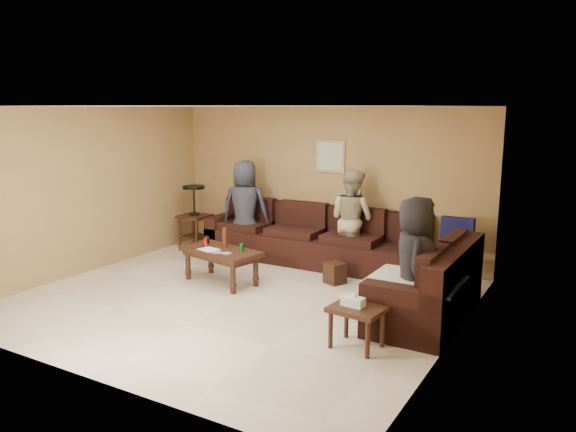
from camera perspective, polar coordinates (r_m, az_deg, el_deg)
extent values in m
plane|color=beige|center=(7.49, -4.97, -8.43)|extent=(5.50, 5.50, 0.00)
cube|color=white|center=(7.07, -5.31, 10.65)|extent=(5.50, 5.00, 0.10)
cube|color=#9C7C4A|center=(9.30, 3.77, 3.35)|extent=(5.50, 0.10, 2.50)
cube|color=#9C7C4A|center=(5.37, -20.68, -3.06)|extent=(5.50, 0.10, 2.50)
cube|color=#9C7C4A|center=(9.03, -19.58, 2.49)|extent=(0.10, 5.00, 2.50)
cube|color=#9C7C4A|center=(6.05, 16.70, -1.29)|extent=(0.10, 5.00, 2.50)
cube|color=black|center=(9.11, 2.43, -3.38)|extent=(3.70, 0.90, 0.45)
cube|color=black|center=(9.29, 3.40, -0.25)|extent=(3.70, 0.24, 0.45)
cube|color=black|center=(9.98, -6.40, -1.62)|extent=(0.24, 0.90, 0.63)
cube|color=black|center=(6.99, 13.79, -8.22)|extent=(0.90, 2.00, 0.45)
cube|color=black|center=(6.78, 16.64, -4.99)|extent=(0.24, 2.00, 0.45)
cube|color=black|center=(6.17, 11.47, -9.87)|extent=(0.90, 0.24, 0.63)
cube|color=#14143F|center=(8.20, 16.84, -1.70)|extent=(0.45, 0.14, 0.45)
cube|color=beige|center=(6.47, 12.79, -6.44)|extent=(1.00, 0.85, 0.04)
cube|color=#331A11|center=(8.07, -6.84, -3.58)|extent=(1.29, 0.83, 0.06)
cube|color=#331A11|center=(8.09, -6.83, -4.03)|extent=(1.19, 0.73, 0.05)
cylinder|color=#331A11|center=(8.37, -10.12, -4.91)|extent=(0.08, 0.08, 0.43)
cylinder|color=#331A11|center=(7.65, -5.62, -6.32)|extent=(0.08, 0.08, 0.43)
cylinder|color=#331A11|center=(8.63, -7.85, -4.35)|extent=(0.08, 0.08, 0.43)
cylinder|color=#331A11|center=(7.93, -3.30, -5.65)|extent=(0.08, 0.08, 0.43)
cylinder|color=red|center=(8.22, -8.38, -2.70)|extent=(0.07, 0.07, 0.12)
cylinder|color=#178224|center=(7.88, -4.71, -3.20)|extent=(0.07, 0.07, 0.12)
cylinder|color=#3E1F0E|center=(8.15, -6.43, -2.18)|extent=(0.07, 0.07, 0.28)
cylinder|color=black|center=(8.41, -8.26, -2.41)|extent=(0.08, 0.08, 0.11)
cube|color=white|center=(8.06, -8.05, -3.38)|extent=(0.32, 0.27, 0.00)
cylinder|color=#DE4E90|center=(7.88, -7.22, -3.69)|extent=(0.14, 0.14, 0.01)
cylinder|color=#DE4E90|center=(7.82, -6.30, -3.78)|extent=(0.14, 0.14, 0.01)
cube|color=#331A11|center=(10.17, -9.47, -0.02)|extent=(0.49, 0.49, 0.05)
cube|color=#331A11|center=(10.24, -9.41, -2.06)|extent=(0.43, 0.43, 0.03)
cylinder|color=#331A11|center=(10.21, -10.97, -1.66)|extent=(0.05, 0.05, 0.57)
cylinder|color=#331A11|center=(9.96, -9.28, -1.92)|extent=(0.05, 0.05, 0.57)
cylinder|color=#331A11|center=(10.49, -9.56, -1.26)|extent=(0.05, 0.05, 0.57)
cylinder|color=#331A11|center=(10.25, -7.88, -1.50)|extent=(0.05, 0.05, 0.57)
cylinder|color=black|center=(10.16, -9.48, 0.20)|extent=(0.18, 0.18, 0.03)
cylinder|color=black|center=(10.12, -9.52, 1.58)|extent=(0.03, 0.03, 0.47)
cylinder|color=black|center=(10.08, -9.57, 2.89)|extent=(0.39, 0.39, 0.05)
cube|color=#331A11|center=(5.96, 7.03, -9.38)|extent=(0.58, 0.49, 0.05)
cylinder|color=#331A11|center=(6.00, 4.35, -11.35)|extent=(0.05, 0.05, 0.42)
cylinder|color=#331A11|center=(5.81, 8.09, -12.22)|extent=(0.05, 0.05, 0.42)
cylinder|color=#331A11|center=(6.27, 5.95, -10.37)|extent=(0.05, 0.05, 0.42)
cylinder|color=#331A11|center=(6.08, 9.57, -11.15)|extent=(0.05, 0.05, 0.42)
cube|color=white|center=(5.95, 6.60, -8.63)|extent=(0.25, 0.14, 0.10)
cube|color=white|center=(5.93, 6.62, -7.99)|extent=(0.06, 0.04, 0.05)
cube|color=#331A11|center=(8.11, 4.80, -5.79)|extent=(0.33, 0.33, 0.30)
cube|color=tan|center=(9.19, 4.31, 6.07)|extent=(0.52, 0.03, 0.52)
cube|color=beige|center=(9.18, 4.27, 6.06)|extent=(0.44, 0.01, 0.44)
imported|color=#282B37|center=(9.44, -4.38, 0.77)|extent=(0.92, 0.75, 1.63)
imported|color=tan|center=(8.71, 6.51, -0.36)|extent=(0.90, 0.79, 1.56)
imported|color=black|center=(6.47, 12.76, -4.74)|extent=(0.70, 0.86, 1.53)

